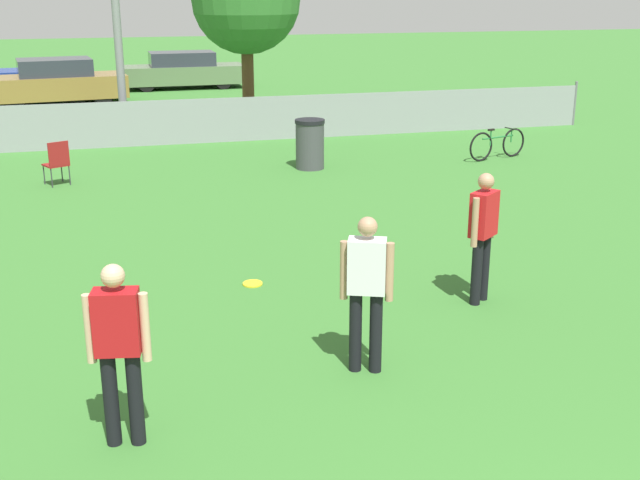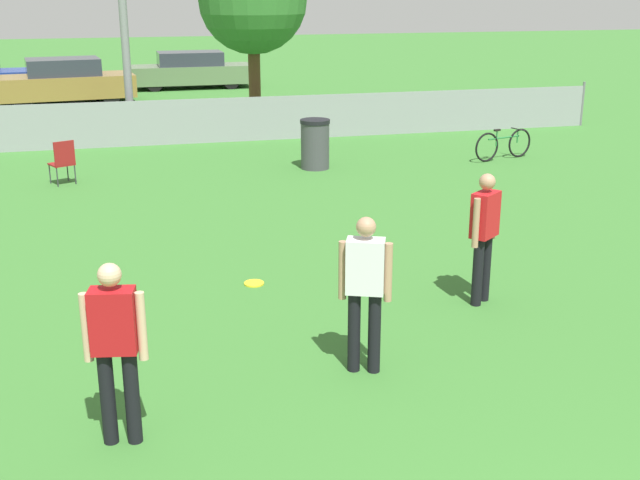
# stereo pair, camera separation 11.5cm
# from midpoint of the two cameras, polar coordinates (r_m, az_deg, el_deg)

# --- Properties ---
(fence_backline) EXTENTS (19.18, 0.07, 1.21)m
(fence_backline) POSITION_cam_midpoint_polar(r_m,az_deg,el_deg) (20.37, -6.19, 8.51)
(fence_backline) COLOR gray
(fence_backline) RESTS_ON ground_plane
(tree_near_pole) EXTENTS (2.84, 2.84, 4.84)m
(tree_near_pole) POSITION_cam_midpoint_polar(r_m,az_deg,el_deg) (21.79, -5.46, 16.65)
(tree_near_pole) COLOR brown
(tree_near_pole) RESTS_ON ground_plane
(player_defender_red) EXTENTS (0.53, 0.29, 1.65)m
(player_defender_red) POSITION_cam_midpoint_polar(r_m,az_deg,el_deg) (6.96, -14.59, -7.17)
(player_defender_red) COLOR black
(player_defender_red) RESTS_ON ground_plane
(player_receiver_white) EXTENTS (0.50, 0.34, 1.65)m
(player_receiver_white) POSITION_cam_midpoint_polar(r_m,az_deg,el_deg) (8.01, 2.92, -3.20)
(player_receiver_white) COLOR black
(player_receiver_white) RESTS_ON ground_plane
(player_thrower_red) EXTENTS (0.44, 0.40, 1.65)m
(player_thrower_red) POSITION_cam_midpoint_polar(r_m,az_deg,el_deg) (9.96, 11.19, 0.73)
(player_thrower_red) COLOR black
(player_thrower_red) RESTS_ON ground_plane
(frisbee_disc) EXTENTS (0.27, 0.27, 0.03)m
(frisbee_disc) POSITION_cam_midpoint_polar(r_m,az_deg,el_deg) (10.68, -5.13, -3.10)
(frisbee_disc) COLOR yellow
(frisbee_disc) RESTS_ON ground_plane
(folding_chair_sideline) EXTENTS (0.55, 0.56, 0.89)m
(folding_chair_sideline) POSITION_cam_midpoint_polar(r_m,az_deg,el_deg) (16.58, -18.38, 5.36)
(folding_chair_sideline) COLOR #333338
(folding_chair_sideline) RESTS_ON ground_plane
(bicycle_sideline) EXTENTS (1.59, 0.59, 0.71)m
(bicycle_sideline) POSITION_cam_midpoint_polar(r_m,az_deg,el_deg) (18.64, 12.34, 6.68)
(bicycle_sideline) COLOR black
(bicycle_sideline) RESTS_ON ground_plane
(trash_bin) EXTENTS (0.64, 0.64, 1.06)m
(trash_bin) POSITION_cam_midpoint_polar(r_m,az_deg,el_deg) (17.23, -0.92, 6.84)
(trash_bin) COLOR #3F3F44
(trash_bin) RESTS_ON ground_plane
(parked_car_tan) EXTENTS (4.62, 2.39, 1.46)m
(parked_car_tan) POSITION_cam_midpoint_polar(r_m,az_deg,el_deg) (28.21, -18.37, 10.61)
(parked_car_tan) COLOR black
(parked_car_tan) RESTS_ON ground_plane
(parked_car_olive) EXTENTS (4.60, 1.74, 1.35)m
(parked_car_olive) POSITION_cam_midpoint_polar(r_m,az_deg,el_deg) (31.28, -9.86, 11.78)
(parked_car_olive) COLOR black
(parked_car_olive) RESTS_ON ground_plane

